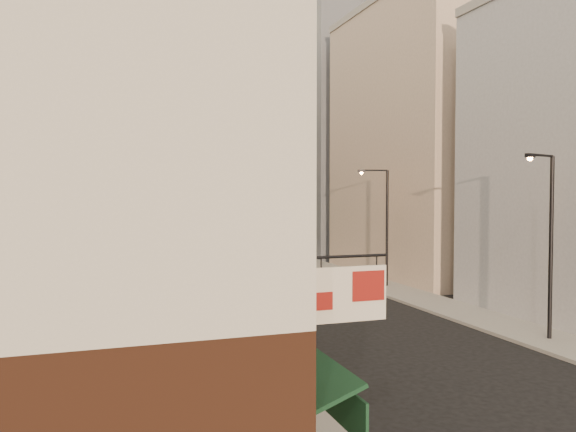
# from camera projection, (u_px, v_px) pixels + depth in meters

# --- Properties ---
(sidewalk_left) EXTENTS (3.00, 140.00, 0.15)m
(sidewalk_left) POSITION_uv_depth(u_px,v_px,m) (143.00, 251.00, 60.39)
(sidewalk_left) COLOR gray
(sidewalk_left) RESTS_ON ground
(sidewalk_right) EXTENTS (3.00, 140.00, 0.15)m
(sidewalk_right) POSITION_uv_depth(u_px,v_px,m) (260.00, 247.00, 64.59)
(sidewalk_right) COLOR gray
(sidewalk_right) RESTS_ON ground
(near_building_left) EXTENTS (8.30, 23.04, 12.30)m
(near_building_left) POSITION_uv_depth(u_px,v_px,m) (105.00, 198.00, 15.22)
(near_building_left) COLOR #562D1D
(near_building_left) RESTS_ON ground
(left_bldg_beige) EXTENTS (8.00, 12.00, 16.00)m
(left_bldg_beige) POSITION_uv_depth(u_px,v_px,m) (81.00, 160.00, 30.89)
(left_bldg_beige) COLOR tan
(left_bldg_beige) RESTS_ON ground
(left_bldg_grey) EXTENTS (8.00, 16.00, 20.00)m
(left_bldg_grey) POSITION_uv_depth(u_px,v_px,m) (86.00, 147.00, 45.95)
(left_bldg_grey) COLOR #949499
(left_bldg_grey) RESTS_ON ground
(left_bldg_tan) EXTENTS (8.00, 18.00, 17.00)m
(left_bldg_tan) POSITION_uv_depth(u_px,v_px,m) (89.00, 173.00, 63.03)
(left_bldg_tan) COLOR tan
(left_bldg_tan) RESTS_ON ground
(left_bldg_wingrid) EXTENTS (8.00, 20.00, 24.00)m
(left_bldg_wingrid) POSITION_uv_depth(u_px,v_px,m) (90.00, 154.00, 81.81)
(left_bldg_wingrid) COLOR gray
(left_bldg_wingrid) RESTS_ON ground
(right_bldg_beige) EXTENTS (8.00, 16.00, 20.00)m
(right_bldg_beige) POSITION_uv_depth(u_px,v_px,m) (420.00, 143.00, 42.35)
(right_bldg_beige) COLOR tan
(right_bldg_beige) RESTS_ON ground
(right_bldg_wingrid) EXTENTS (8.00, 20.00, 26.00)m
(right_bldg_wingrid) POSITION_uv_depth(u_px,v_px,m) (320.00, 132.00, 61.15)
(right_bldg_wingrid) COLOR gray
(right_bldg_wingrid) RESTS_ON ground
(highrise) EXTENTS (21.00, 23.00, 51.20)m
(highrise) POSITION_uv_depth(u_px,v_px,m) (289.00, 72.00, 89.08)
(highrise) COLOR gray
(highrise) RESTS_ON ground
(clock_tower) EXTENTS (14.00, 14.00, 44.90)m
(clock_tower) POSITION_uv_depth(u_px,v_px,m) (158.00, 128.00, 96.49)
(clock_tower) COLOR tan
(clock_tower) RESTS_ON ground
(white_tower) EXTENTS (8.00, 8.00, 41.50)m
(white_tower) POSITION_uv_depth(u_px,v_px,m) (240.00, 114.00, 86.77)
(white_tower) COLOR silver
(white_tower) RESTS_ON ground
(streetlamp_near) EXTENTS (1.96, 0.78, 7.74)m
(streetlamp_near) POSITION_uv_depth(u_px,v_px,m) (549.00, 236.00, 22.99)
(streetlamp_near) COLOR black
(streetlamp_near) RESTS_ON ground
(streetlamp_mid) EXTENTS (1.99, 0.68, 7.75)m
(streetlamp_mid) POSITION_uv_depth(u_px,v_px,m) (384.00, 221.00, 36.61)
(streetlamp_mid) COLOR black
(streetlamp_mid) RESTS_ON ground
(streetlamp_far) EXTENTS (2.59, 0.49, 9.87)m
(streetlamp_far) POSITION_uv_depth(u_px,v_px,m) (273.00, 199.00, 61.62)
(streetlamp_far) COLOR black
(streetlamp_far) RESTS_ON ground
(traffic_light_left) EXTENTS (0.56, 0.46, 5.00)m
(traffic_light_left) POSITION_uv_depth(u_px,v_px,m) (163.00, 228.00, 42.62)
(traffic_light_left) COLOR black
(traffic_light_left) RESTS_ON ground
(traffic_light_right) EXTENTS (0.71, 0.71, 5.00)m
(traffic_light_right) POSITION_uv_depth(u_px,v_px,m) (306.00, 221.00, 49.24)
(traffic_light_right) COLOR black
(traffic_light_right) RESTS_ON ground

